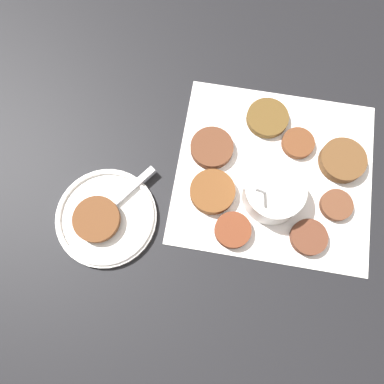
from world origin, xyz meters
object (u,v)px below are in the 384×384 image
(serving_plate, at_px, (106,217))
(fritter_on_plate, at_px, (97,219))
(sauce_bowl, at_px, (272,193))
(fork, at_px, (113,203))

(serving_plate, xyz_separation_m, fritter_on_plate, (0.01, 0.01, 0.01))
(sauce_bowl, xyz_separation_m, fritter_on_plate, (0.30, 0.07, -0.00))
(sauce_bowl, relative_size, fritter_on_plate, 1.40)
(sauce_bowl, xyz_separation_m, fork, (0.28, 0.04, -0.01))
(serving_plate, xyz_separation_m, fork, (-0.01, -0.02, 0.01))
(fork, bearing_deg, sauce_bowl, -172.11)
(sauce_bowl, height_order, serving_plate, sauce_bowl)
(fritter_on_plate, bearing_deg, serving_plate, -147.26)
(serving_plate, bearing_deg, fork, -116.66)
(fritter_on_plate, distance_m, fork, 0.04)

